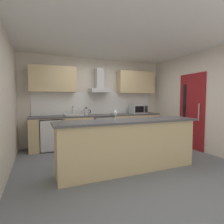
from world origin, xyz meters
The scene contains 17 objects.
ground centered at (0.00, 0.00, -0.01)m, with size 5.42×4.68×0.02m, color slate.
ceiling centered at (0.00, 0.00, 2.61)m, with size 5.42×4.68×0.02m, color white.
wall_back centered at (0.00, 1.90, 1.30)m, with size 5.42×0.12×2.60m, color silver.
wall_left centered at (-2.27, 0.00, 1.30)m, with size 0.12×4.68×2.60m, color silver.
wall_right centered at (2.27, 0.00, 1.30)m, with size 0.12×4.68×2.60m, color silver.
backsplash_tile centered at (0.00, 1.83, 1.23)m, with size 3.75×0.02×0.66m, color white.
counter_back centered at (0.00, 1.52, 0.45)m, with size 3.89×0.60×0.90m.
counter_island centered at (-0.12, -0.56, 0.49)m, with size 2.77×0.64×0.97m.
upper_cabinets centered at (0.00, 1.67, 1.91)m, with size 3.84×0.32×0.70m.
side_door centered at (2.19, 0.16, 1.03)m, with size 0.08×0.85×2.05m.
oven centered at (0.04, 1.49, 0.46)m, with size 0.60×0.62×0.80m.
refrigerator centered at (-1.39, 1.49, 0.43)m, with size 0.58×0.60×0.85m.
microwave centered at (1.28, 1.46, 1.05)m, with size 0.50×0.38×0.30m.
sink centered at (-0.78, 1.50, 0.93)m, with size 0.50×0.40×0.26m.
kettle centered at (-0.43, 1.46, 1.01)m, with size 0.29×0.15×0.24m.
range_hood centered at (0.04, 1.62, 1.79)m, with size 0.62×0.45×0.72m.
wine_glass centered at (-0.36, -0.48, 1.09)m, with size 0.08×0.08×0.18m.
Camera 1 is at (-1.71, -3.58, 1.36)m, focal length 29.06 mm.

